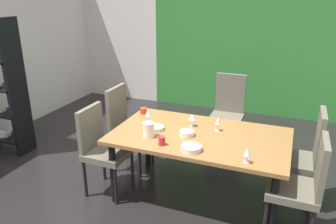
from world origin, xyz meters
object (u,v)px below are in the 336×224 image
chair_left_near (101,145)px  serving_bowl_left (156,128)px  chair_left_far (126,125)px  pitcher_center (149,130)px  wine_glass_near_shelf (192,117)px  chair_right_near (303,183)px  serving_bowl_east (191,148)px  wine_glass_front (218,121)px  chair_right_far (304,153)px  dining_table (200,141)px  chair_head_far (228,109)px  cup_near_window (144,111)px  serving_bowl_south (187,133)px  wine_glass_rear (148,113)px  wine_glass_west (248,152)px  cup_corner (162,141)px

chair_left_near → serving_bowl_left: 0.64m
chair_left_far → pitcher_center: 0.82m
wine_glass_near_shelf → pitcher_center: size_ratio=0.88×
chair_right_near → serving_bowl_east: 1.03m
wine_glass_front → chair_left_near: bearing=-159.2°
chair_right_near → chair_right_far: size_ratio=0.95×
dining_table → wine_glass_near_shelf: wine_glass_near_shelf is taller
chair_head_far → cup_near_window: bearing=49.1°
serving_bowl_east → pitcher_center: size_ratio=1.23×
pitcher_center → serving_bowl_left: bearing=92.0°
wine_glass_near_shelf → serving_bowl_south: size_ratio=0.91×
chair_right_near → serving_bowl_south: chair_right_near is taller
chair_left_far → chair_right_far: size_ratio=1.01×
chair_left_near → wine_glass_rear: (0.38, 0.41, 0.28)m
chair_left_near → chair_right_far: (2.07, 0.57, 0.02)m
chair_right_near → wine_glass_rear: bearing=76.4°
chair_right_near → dining_table: bearing=74.5°
wine_glass_west → serving_bowl_left: bearing=160.0°
cup_corner → pitcher_center: pitcher_center is taller
serving_bowl_east → chair_right_near: bearing=5.4°
serving_bowl_south → pitcher_center: size_ratio=0.97×
chair_head_far → chair_right_near: size_ratio=1.07×
wine_glass_near_shelf → pitcher_center: pitcher_center is taller
chair_left_far → wine_glass_rear: bearing=67.3°
chair_head_far → chair_right_far: (1.01, -1.03, -0.01)m
wine_glass_near_shelf → serving_bowl_left: 0.41m
wine_glass_rear → wine_glass_west: wine_glass_west is taller
wine_glass_west → dining_table: bearing=142.1°
chair_head_far → wine_glass_rear: (-0.68, -1.19, 0.26)m
chair_left_far → wine_glass_front: chair_left_far is taller
chair_right_far → chair_left_near: bearing=105.4°
chair_left_near → wine_glass_west: 1.61m
chair_right_far → wine_glass_west: 0.90m
wine_glass_west → wine_glass_front: (-0.40, 0.59, 0.01)m
dining_table → chair_head_far: 1.32m
chair_right_far → wine_glass_front: size_ratio=6.89×
chair_right_far → serving_bowl_south: bearing=107.3°
chair_left_near → chair_right_far: bearing=105.4°
wine_glass_front → serving_bowl_left: size_ratio=0.89×
chair_left_far → cup_corner: 1.03m
wine_glass_front → serving_bowl_left: 0.67m
cup_near_window → chair_right_near: bearing=-18.8°
wine_glass_rear → cup_corner: size_ratio=1.67×
chair_left_far → serving_bowl_south: bearing=68.6°
chair_right_near → wine_glass_front: 1.03m
chair_left_far → chair_right_far: chair_left_far is taller
serving_bowl_south → cup_corner: cup_corner is taller
dining_table → chair_right_near: (1.03, -0.29, -0.10)m
serving_bowl_east → serving_bowl_south: 0.34m
wine_glass_near_shelf → cup_near_window: bearing=166.3°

